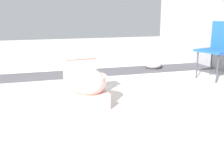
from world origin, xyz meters
name	(u,v)px	position (x,y,z in m)	size (l,w,h in m)	color
ground_plane	(60,98)	(0.00, 0.00, 0.00)	(14.00, 14.00, 0.00)	#B7B2A8
gravel_strip	(85,73)	(-1.15, 0.50, 0.01)	(0.56, 8.00, 0.01)	#423F44
toilet	(85,84)	(0.25, 0.25, 0.22)	(0.67, 0.44, 0.52)	#E09E93
folding_chair_left	(220,44)	(-0.31, 2.36, 0.51)	(0.55, 0.55, 0.83)	#1947B2
boulder_near	(153,64)	(-1.18, 1.72, 0.09)	(0.30, 0.29, 0.17)	#B7B2AD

